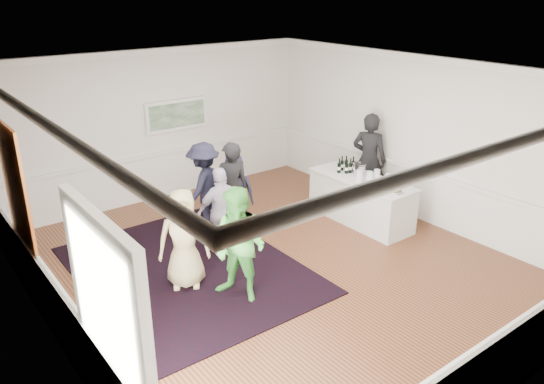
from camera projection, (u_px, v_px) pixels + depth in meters
floor at (274, 266)px, 8.85m from camera, size 8.00×8.00×0.00m
ceiling at (275, 72)px, 7.68m from camera, size 7.00×8.00×0.02m
wall_left at (42, 237)px, 6.28m from camera, size 0.02×8.00×3.20m
wall_right at (418, 139)px, 10.24m from camera, size 0.02×8.00×3.20m
wall_back at (159, 125)px, 11.22m from camera, size 7.00×0.02×3.20m
wall_front at (518, 283)px, 5.31m from camera, size 7.00×0.02×3.20m
wainscoting at (275, 239)px, 8.67m from camera, size 7.00×8.00×1.00m
mirror at (16, 189)px, 7.20m from camera, size 0.05×1.25×1.85m
doorway at (108, 324)px, 4.98m from camera, size 0.10×1.78×2.56m
landscape_painting at (177, 115)px, 11.34m from camera, size 1.44×0.06×0.66m
area_rug at (189, 269)px, 8.73m from camera, size 3.23×4.23×0.02m
serving_table at (361, 200)px, 10.38m from camera, size 0.84×2.21×0.89m
bartender at (369, 160)px, 10.99m from camera, size 0.74×0.86×1.98m
guest_tan at (184, 239)px, 8.02m from camera, size 0.93×0.82×1.59m
guest_green at (239, 245)px, 7.66m from camera, size 0.95×1.04×1.75m
guest_lilac at (222, 211)px, 9.02m from camera, size 0.96×0.51×1.57m
guest_dark_a at (204, 186)px, 9.96m from camera, size 1.26×1.08×1.70m
guest_dark_b at (231, 190)px, 9.63m from camera, size 0.75×0.58×1.81m
guest_navy at (235, 194)px, 9.86m from camera, size 0.87×0.75×1.51m
wine_bottles at (346, 164)px, 10.55m from camera, size 0.39×0.29×0.31m
juice_pitchers at (373, 177)px, 9.97m from camera, size 0.39×0.60×0.24m
ice_bucket at (359, 170)px, 10.34m from camera, size 0.26×0.26×0.25m
nut_bowl at (396, 191)px, 9.51m from camera, size 0.26×0.26×0.08m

